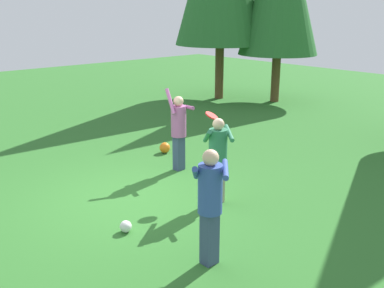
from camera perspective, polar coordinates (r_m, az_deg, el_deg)
name	(u,v)px	position (r m, az deg, el deg)	size (l,w,h in m)	color
ground_plane	(133,198)	(8.62, -7.72, -7.02)	(40.00, 40.00, 0.00)	#2D6B28
person_thrower	(179,127)	(9.72, -1.75, 2.28)	(0.60, 0.55, 1.87)	#38476B
person_catcher	(218,154)	(8.04, 3.39, -1.28)	(0.72, 0.70, 1.64)	gray
person_bystander	(210,198)	(6.08, 2.37, -7.00)	(0.75, 0.75, 1.72)	#38476B
frisbee	(212,116)	(8.54, 2.58, 3.71)	(0.35, 0.36, 0.15)	red
ball_orange	(165,148)	(11.14, -3.56, -0.48)	(0.27, 0.27, 0.27)	orange
ball_white	(126,226)	(7.38, -8.62, -10.56)	(0.20, 0.20, 0.20)	white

